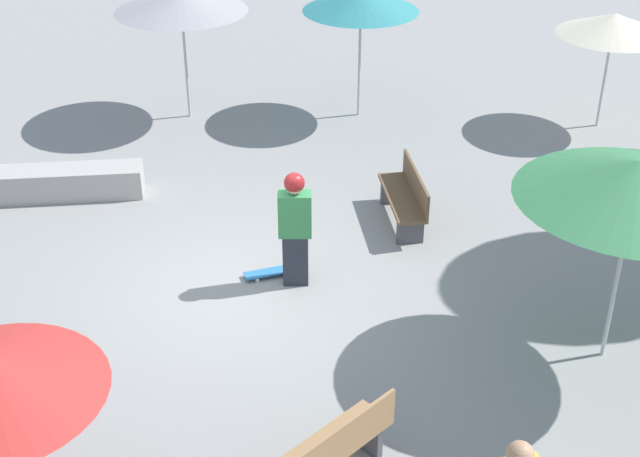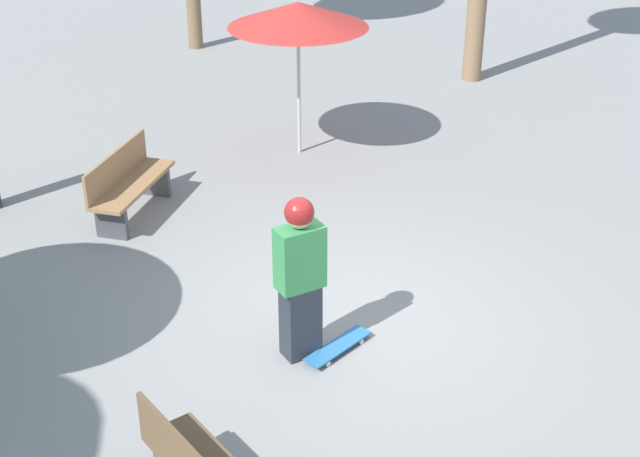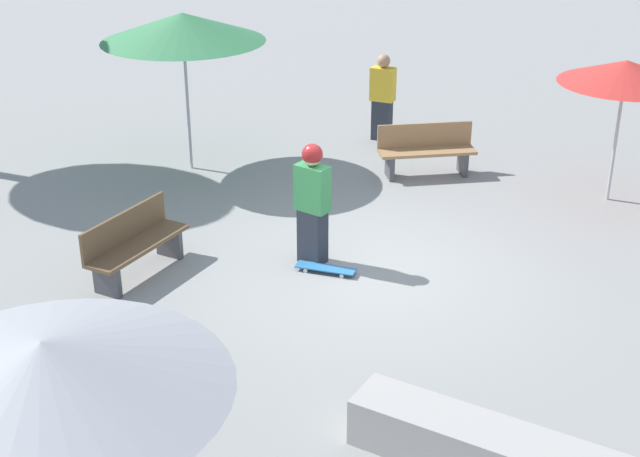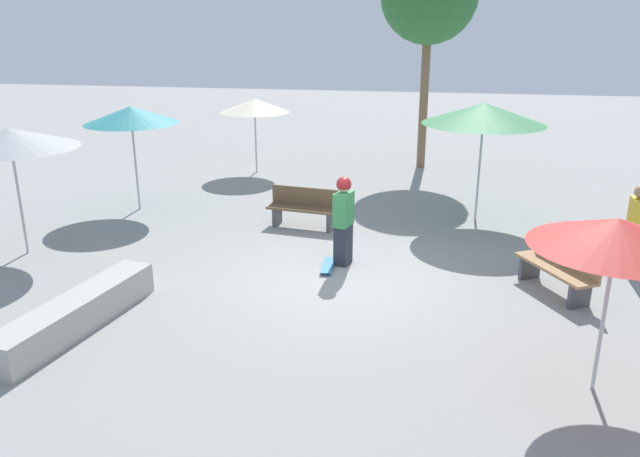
% 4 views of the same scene
% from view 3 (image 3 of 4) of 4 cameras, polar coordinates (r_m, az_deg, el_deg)
% --- Properties ---
extents(ground_plane, '(60.00, 60.00, 0.00)m').
position_cam_3_polar(ground_plane, '(11.79, 3.07, -2.65)').
color(ground_plane, gray).
extents(skater_main, '(0.49, 0.35, 1.67)m').
position_cam_3_polar(skater_main, '(11.61, -0.49, 1.85)').
color(skater_main, '#282D38').
rests_on(skater_main, ground_plane).
extents(skateboard, '(0.81, 0.24, 0.07)m').
position_cam_3_polar(skateboard, '(11.68, 0.36, -2.56)').
color(skateboard, teal).
rests_on(skateboard, ground_plane).
extents(bench_near, '(1.61, 1.17, 0.85)m').
position_cam_3_polar(bench_near, '(14.90, 6.81, 4.99)').
color(bench_near, '#47474C').
rests_on(bench_near, ground_plane).
extents(bench_far, '(0.66, 1.65, 0.85)m').
position_cam_3_polar(bench_far, '(11.73, -11.79, -1.00)').
color(bench_far, '#47474C').
rests_on(bench_far, ground_plane).
extents(shade_umbrella_grey, '(2.44, 2.44, 2.44)m').
position_cam_3_polar(shade_umbrella_grey, '(5.99, -17.24, -8.47)').
color(shade_umbrella_grey, '#B7B7BC').
rests_on(shade_umbrella_grey, ground_plane).
extents(shade_umbrella_green, '(2.66, 2.66, 2.63)m').
position_cam_3_polar(shade_umbrella_green, '(14.72, -8.78, 12.62)').
color(shade_umbrella_green, '#B7B7BC').
rests_on(shade_umbrella_green, ground_plane).
extents(shade_umbrella_red, '(1.97, 1.97, 2.21)m').
position_cam_3_polar(shade_umbrella_red, '(14.03, 18.98, 9.45)').
color(shade_umbrella_red, '#B7B7BC').
rests_on(shade_umbrella_red, ground_plane).
extents(bystander_watching, '(0.45, 0.26, 1.59)m').
position_cam_3_polar(bystander_watching, '(16.44, 4.02, 8.36)').
color(bystander_watching, '#282D38').
rests_on(bystander_watching, ground_plane).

